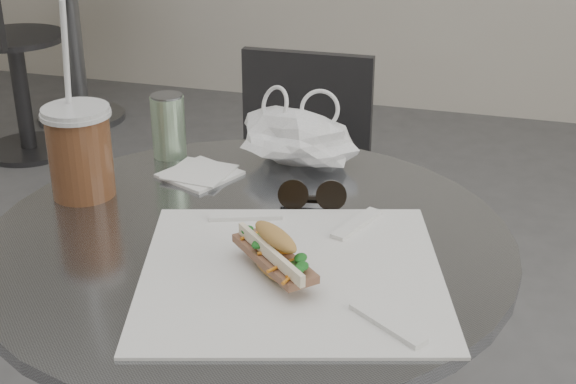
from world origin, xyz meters
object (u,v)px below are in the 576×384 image
(chair_far, at_px, (291,239))
(bg_chair, at_px, (10,74))
(drink_can, at_px, (168,126))
(bg_table, at_px, (71,21))
(banh_mi, at_px, (275,254))
(sunglasses, at_px, (312,197))
(iced_coffee, at_px, (80,150))

(chair_far, bearing_deg, bg_chair, -35.91)
(chair_far, xyz_separation_m, drink_can, (-0.09, -0.46, 0.45))
(bg_table, height_order, drink_can, drink_can)
(bg_chair, relative_size, banh_mi, 4.27)
(chair_far, bearing_deg, sunglasses, 108.09)
(bg_table, bearing_deg, chair_far, -45.72)
(bg_chair, height_order, drink_can, drink_can)
(chair_far, xyz_separation_m, sunglasses, (0.21, -0.59, 0.41))
(sunglasses, bearing_deg, chair_far, 95.91)
(bg_table, relative_size, chair_far, 0.95)
(bg_table, distance_m, chair_far, 2.09)
(bg_table, bearing_deg, sunglasses, -51.45)
(bg_table, distance_m, iced_coffee, 2.53)
(chair_far, distance_m, drink_can, 0.65)
(bg_table, distance_m, sunglasses, 2.69)
(bg_chair, height_order, iced_coffee, iced_coffee)
(chair_far, height_order, sunglasses, sunglasses)
(banh_mi, bearing_deg, iced_coffee, -159.76)
(iced_coffee, xyz_separation_m, drink_can, (0.06, 0.19, -0.02))
(bg_chair, xyz_separation_m, banh_mi, (1.69, -1.83, 0.42))
(banh_mi, distance_m, sunglasses, 0.21)
(chair_far, relative_size, banh_mi, 4.23)
(banh_mi, bearing_deg, bg_table, 169.57)
(bg_chair, relative_size, sunglasses, 7.44)
(chair_far, relative_size, iced_coffee, 2.49)
(bg_table, height_order, bg_chair, bg_chair)
(bg_table, relative_size, bg_chair, 0.94)
(chair_far, bearing_deg, iced_coffee, 75.61)
(drink_can, bearing_deg, iced_coffee, -108.79)
(chair_far, height_order, iced_coffee, iced_coffee)
(chair_far, distance_m, sunglasses, 0.75)
(iced_coffee, distance_m, sunglasses, 0.37)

